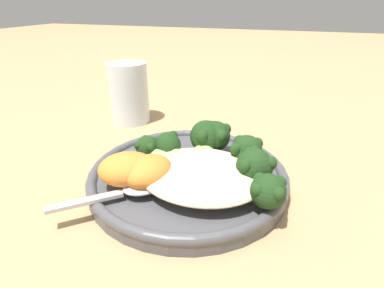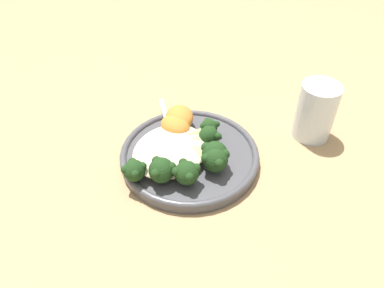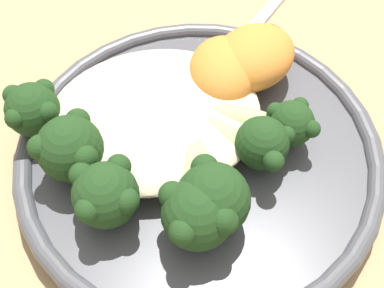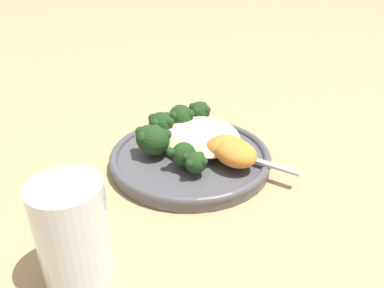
# 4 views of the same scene
# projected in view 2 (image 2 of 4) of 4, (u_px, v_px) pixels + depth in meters

# --- Properties ---
(ground_plane) EXTENTS (4.00, 4.00, 0.00)m
(ground_plane) POSITION_uv_depth(u_px,v_px,m) (201.00, 161.00, 0.64)
(ground_plane) COLOR tan
(plate) EXTENTS (0.24, 0.24, 0.02)m
(plate) POSITION_uv_depth(u_px,v_px,m) (190.00, 155.00, 0.64)
(plate) COLOR #4C4C51
(plate) RESTS_ON ground_plane
(quinoa_mound) EXTENTS (0.14, 0.12, 0.02)m
(quinoa_mound) POSITION_uv_depth(u_px,v_px,m) (170.00, 150.00, 0.62)
(quinoa_mound) COLOR beige
(quinoa_mound) RESTS_ON plate
(broccoli_stalk_0) EXTENTS (0.12, 0.05, 0.03)m
(broccoli_stalk_0) POSITION_uv_depth(u_px,v_px,m) (145.00, 164.00, 0.59)
(broccoli_stalk_0) COLOR #ADC675
(broccoli_stalk_0) RESTS_ON plate
(broccoli_stalk_1) EXTENTS (0.12, 0.05, 0.04)m
(broccoli_stalk_1) POSITION_uv_depth(u_px,v_px,m) (165.00, 164.00, 0.58)
(broccoli_stalk_1) COLOR #ADC675
(broccoli_stalk_1) RESTS_ON plate
(broccoli_stalk_2) EXTENTS (0.09, 0.08, 0.04)m
(broccoli_stalk_2) POSITION_uv_depth(u_px,v_px,m) (185.00, 168.00, 0.58)
(broccoli_stalk_2) COLOR #ADC675
(broccoli_stalk_2) RESTS_ON plate
(broccoli_stalk_3) EXTENTS (0.05, 0.11, 0.04)m
(broccoli_stalk_3) POSITION_uv_depth(u_px,v_px,m) (209.00, 157.00, 0.59)
(broccoli_stalk_3) COLOR #ADC675
(broccoli_stalk_3) RESTS_ON plate
(broccoli_stalk_4) EXTENTS (0.04, 0.13, 0.04)m
(broccoli_stalk_4) POSITION_uv_depth(u_px,v_px,m) (206.00, 152.00, 0.60)
(broccoli_stalk_4) COLOR #ADC675
(broccoli_stalk_4) RESTS_ON plate
(broccoli_stalk_5) EXTENTS (0.07, 0.08, 0.03)m
(broccoli_stalk_5) POSITION_uv_depth(u_px,v_px,m) (202.00, 138.00, 0.63)
(broccoli_stalk_5) COLOR #ADC675
(broccoli_stalk_5) RESTS_ON plate
(broccoli_stalk_6) EXTENTS (0.09, 0.06, 0.03)m
(broccoli_stalk_6) POSITION_uv_depth(u_px,v_px,m) (200.00, 132.00, 0.65)
(broccoli_stalk_6) COLOR #ADC675
(broccoli_stalk_6) RESTS_ON plate
(sweet_potato_chunk_0) EXTENTS (0.08, 0.07, 0.03)m
(sweet_potato_chunk_0) POSITION_uv_depth(u_px,v_px,m) (179.00, 118.00, 0.67)
(sweet_potato_chunk_0) COLOR orange
(sweet_potato_chunk_0) RESTS_ON plate
(sweet_potato_chunk_1) EXTENTS (0.06, 0.07, 0.03)m
(sweet_potato_chunk_1) POSITION_uv_depth(u_px,v_px,m) (175.00, 126.00, 0.66)
(sweet_potato_chunk_1) COLOR orange
(sweet_potato_chunk_1) RESTS_ON plate
(spoon) EXTENTS (0.10, 0.09, 0.01)m
(spoon) POSITION_uv_depth(u_px,v_px,m) (168.00, 125.00, 0.68)
(spoon) COLOR #B7B7BC
(spoon) RESTS_ON plate
(water_glass) EXTENTS (0.07, 0.07, 0.11)m
(water_glass) POSITION_uv_depth(u_px,v_px,m) (316.00, 111.00, 0.66)
(water_glass) COLOR silver
(water_glass) RESTS_ON ground_plane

